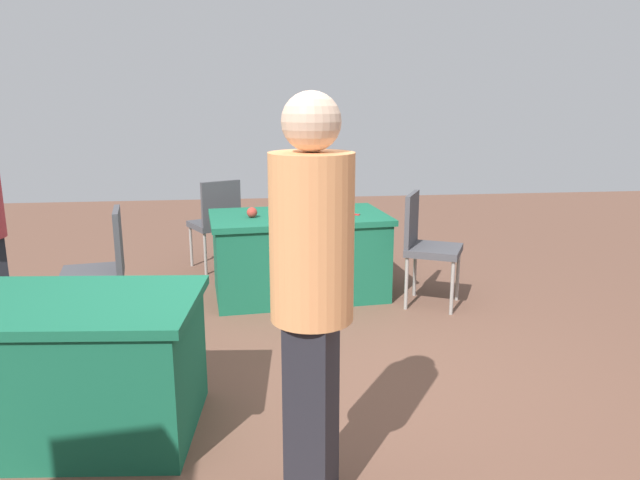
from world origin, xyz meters
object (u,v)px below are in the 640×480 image
(chair_near_front, at_px, (217,219))
(yarn_ball, at_px, (252,212))
(person_attendee_standing, at_px, (312,287))
(scissors_red, at_px, (350,214))
(laptop_silver, at_px, (306,209))
(chair_aisle, at_px, (426,241))
(table_foreground, at_px, (299,255))
(chair_tucked_left, at_px, (102,264))
(table_mid_left, at_px, (29,367))
(chair_tucked_right, at_px, (337,216))

(chair_near_front, distance_m, yarn_ball, 1.10)
(person_attendee_standing, xyz_separation_m, scissors_red, (-0.64, -2.81, -0.25))
(laptop_silver, xyz_separation_m, yarn_ball, (0.48, 0.16, 0.01))
(chair_aisle, bearing_deg, yarn_ball, -75.05)
(table_foreground, distance_m, chair_tucked_left, 1.72)
(chair_near_front, height_order, scissors_red, chair_near_front)
(chair_near_front, bearing_deg, laptop_silver, -72.21)
(chair_aisle, distance_m, laptop_silver, 1.10)
(table_mid_left, bearing_deg, table_foreground, -126.94)
(chair_tucked_left, xyz_separation_m, scissors_red, (-1.98, -0.72, 0.19))
(yarn_ball, bearing_deg, chair_near_front, -70.38)
(chair_near_front, bearing_deg, chair_tucked_left, -140.77)
(table_mid_left, height_order, scissors_red, scissors_red)
(laptop_silver, bearing_deg, chair_aisle, 148.57)
(chair_near_front, distance_m, person_attendee_standing, 3.85)
(table_foreground, relative_size, person_attendee_standing, 0.92)
(laptop_silver, bearing_deg, scissors_red, 155.89)
(chair_tucked_right, relative_size, laptop_silver, 2.72)
(chair_near_front, distance_m, scissors_red, 1.58)
(person_attendee_standing, bearing_deg, table_mid_left, -97.04)
(table_mid_left, height_order, yarn_ball, yarn_ball)
(person_attendee_standing, bearing_deg, table_foreground, -163.25)
(table_foreground, bearing_deg, chair_near_front, -50.00)
(person_attendee_standing, relative_size, yarn_ball, 19.53)
(chair_aisle, xyz_separation_m, laptop_silver, (0.98, -0.46, 0.22))
(table_foreground, bearing_deg, scissors_red, 172.78)
(chair_near_front, height_order, yarn_ball, chair_near_front)
(table_foreground, distance_m, yarn_ball, 0.59)
(chair_aisle, distance_m, scissors_red, 0.71)
(table_foreground, bearing_deg, laptop_silver, -139.30)
(yarn_ball, relative_size, scissors_red, 0.50)
(chair_aisle, bearing_deg, chair_tucked_left, -54.94)
(person_attendee_standing, xyz_separation_m, laptop_silver, (-0.26, -2.93, -0.21))
(laptop_silver, relative_size, yarn_ball, 3.83)
(table_mid_left, height_order, chair_aisle, chair_aisle)
(chair_aisle, xyz_separation_m, person_attendee_standing, (1.24, 2.47, 0.43))
(yarn_ball, bearing_deg, person_attendee_standing, 94.60)
(table_foreground, xyz_separation_m, scissors_red, (-0.45, 0.06, 0.37))
(chair_near_front, relative_size, scissors_red, 5.24)
(chair_near_front, bearing_deg, person_attendee_standing, -108.10)
(chair_tucked_left, xyz_separation_m, person_attendee_standing, (-1.34, 2.08, 0.44))
(chair_tucked_left, relative_size, person_attendee_standing, 0.54)
(chair_tucked_right, relative_size, chair_aisle, 0.98)
(table_mid_left, relative_size, chair_tucked_right, 1.95)
(person_attendee_standing, distance_m, laptop_silver, 2.95)
(chair_near_front, height_order, chair_tucked_right, chair_tucked_right)
(table_foreground, relative_size, scissors_red, 9.05)
(person_attendee_standing, distance_m, yarn_ball, 2.79)
(chair_near_front, height_order, chair_tucked_left, chair_tucked_left)
(scissors_red, bearing_deg, table_mid_left, -104.90)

